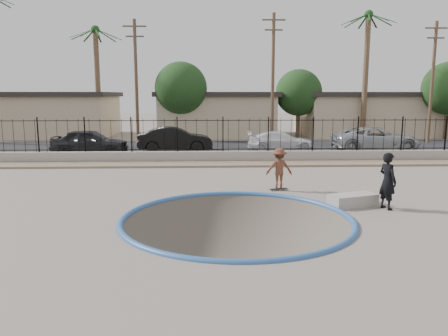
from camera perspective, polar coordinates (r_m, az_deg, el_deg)
name	(u,v)px	position (r m, az deg, el deg)	size (l,w,h in m)	color
ground	(222,176)	(26.05, -0.27, -1.02)	(120.00, 120.00, 2.20)	slate
bowl_pit	(237,220)	(13.15, 1.70, -6.76)	(6.84, 6.84, 1.80)	#4A4139
coping_ring	(237,220)	(13.15, 1.70, -6.76)	(7.04, 7.04, 0.20)	#2D5895
rock_strip	(224,164)	(23.10, -0.04, 0.51)	(42.00, 1.60, 0.11)	#937960
retaining_wall	(223,157)	(24.15, -0.14, 1.50)	(42.00, 0.45, 0.60)	gray
fence	(223,135)	(24.01, -0.14, 4.34)	(40.00, 0.04, 1.80)	black
street	(219,147)	(30.83, -0.60, 2.73)	(90.00, 8.00, 0.04)	black
house_west	(50,114)	(42.54, -21.79, 6.59)	(11.60, 8.60, 3.90)	tan
house_center	(216,113)	(40.14, -1.00, 7.13)	(10.60, 8.60, 3.90)	tan
house_east	(367,113)	(42.80, 18.23, 6.81)	(12.60, 8.60, 3.90)	tan
palm_mid	(97,58)	(38.80, -16.31, 13.64)	(2.30, 2.30, 9.30)	brown
palm_right	(367,49)	(38.02, 18.17, 14.61)	(2.30, 2.30, 10.30)	brown
utility_pole_left	(136,80)	(33.00, -11.39, 11.15)	(1.70, 0.24, 9.00)	#473323
utility_pole_mid	(273,77)	(32.98, 6.40, 11.72)	(1.70, 0.24, 9.50)	#473323
utility_pole_right	(432,81)	(36.72, 25.56, 10.24)	(1.70, 0.24, 9.00)	#473323
street_tree_left	(181,88)	(36.66, -5.66, 10.32)	(4.32, 4.32, 6.36)	#473323
street_tree_mid	(299,93)	(38.41, 9.73, 9.67)	(3.96, 3.96, 5.83)	#473323
skater	(279,171)	(17.08, 7.20, -0.33)	(1.01, 0.58, 1.56)	brown
skateboard	(279,189)	(17.22, 7.15, -2.73)	(0.74, 0.37, 0.06)	black
videographer	(388,181)	(15.11, 20.59, -1.60)	(0.68, 0.45, 1.86)	black
concrete_ledge	(353,200)	(15.31, 16.46, -4.04)	(1.60, 0.70, 0.40)	#9C978A
car_a	(90,142)	(28.08, -17.11, 3.29)	(1.86, 4.62, 1.57)	black
car_b	(175,139)	(28.53, -6.42, 3.75)	(1.67, 4.78, 1.58)	black
car_c	(281,141)	(28.87, 7.44, 3.49)	(1.78, 4.37, 1.27)	white
car_d	(376,139)	(30.31, 19.22, 3.60)	(2.59, 5.62, 1.56)	#9DA2A6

